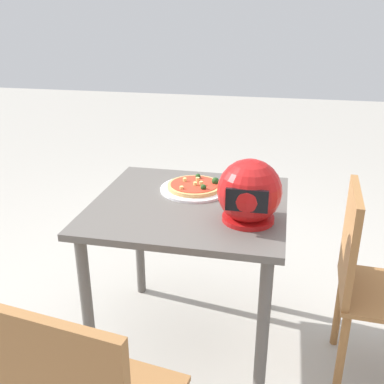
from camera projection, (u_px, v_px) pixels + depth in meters
name	position (u px, v px, depth m)	size (l,w,h in m)	color
ground_plane	(190.00, 338.00, 2.29)	(14.00, 14.00, 0.00)	#B2ADA3
dining_table	(189.00, 225.00, 2.04)	(0.86, 0.82, 0.76)	#5B5651
pizza_plate	(194.00, 189.00, 2.13)	(0.33, 0.33, 0.01)	white
pizza	(195.00, 186.00, 2.13)	(0.26, 0.26, 0.05)	tan
motorcycle_helmet	(249.00, 192.00, 1.78)	(0.26, 0.26, 0.26)	#B21414
chair_side	(368.00, 278.00, 1.89)	(0.42, 0.42, 0.90)	#996638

